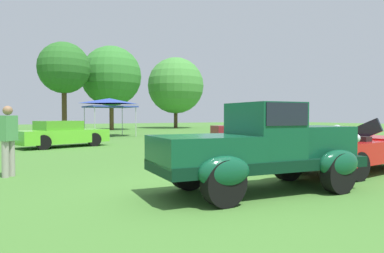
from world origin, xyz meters
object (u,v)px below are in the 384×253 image
(show_car_lime, at_px, (62,134))
(show_car_burgundy, at_px, (243,128))
(spectator_near_truck, at_px, (247,127))
(canopy_tent_center_field, at_px, (109,102))
(feature_pickup_truck, at_px, (260,147))
(spectator_between_cars, at_px, (8,139))
(neighbor_convertible, at_px, (356,149))

(show_car_lime, relative_size, show_car_burgundy, 0.99)
(show_car_lime, bearing_deg, spectator_near_truck, -21.70)
(show_car_lime, relative_size, canopy_tent_center_field, 1.38)
(feature_pickup_truck, distance_m, show_car_burgundy, 17.19)
(feature_pickup_truck, bearing_deg, canopy_tent_center_field, 81.12)
(feature_pickup_truck, relative_size, spectator_between_cars, 2.53)
(show_car_burgundy, bearing_deg, neighbor_convertible, -116.83)
(spectator_between_cars, bearing_deg, show_car_burgundy, 32.94)
(feature_pickup_truck, height_order, canopy_tent_center_field, canopy_tent_center_field)
(spectator_near_truck, xyz_separation_m, spectator_between_cars, (-10.88, -4.51, 0.00))
(show_car_burgundy, height_order, spectator_between_cars, spectator_between_cars)
(feature_pickup_truck, bearing_deg, spectator_between_cars, 133.74)
(spectator_between_cars, bearing_deg, show_car_lime, 71.84)
(show_car_burgundy, distance_m, spectator_between_cars, 17.29)
(show_car_burgundy, bearing_deg, spectator_between_cars, -147.06)
(show_car_lime, distance_m, spectator_between_cars, 8.23)
(canopy_tent_center_field, bearing_deg, show_car_lime, -121.46)
(show_car_burgundy, xyz_separation_m, spectator_between_cars, (-14.51, -9.40, 0.31))
(feature_pickup_truck, xyz_separation_m, neighbor_convertible, (3.86, 0.66, -0.28))
(show_car_lime, xyz_separation_m, spectator_near_truck, (8.32, -3.31, 0.31))
(show_car_lime, height_order, show_car_burgundy, same)
(show_car_burgundy, height_order, spectator_near_truck, spectator_near_truck)
(neighbor_convertible, relative_size, spectator_between_cars, 2.55)
(neighbor_convertible, distance_m, spectator_near_truck, 8.63)
(feature_pickup_truck, distance_m, spectator_near_truck, 11.10)
(neighbor_convertible, distance_m, show_car_burgundy, 14.57)
(feature_pickup_truck, distance_m, show_car_lime, 12.18)
(neighbor_convertible, xyz_separation_m, spectator_near_truck, (2.95, 8.11, 0.34))
(canopy_tent_center_field, bearing_deg, show_car_burgundy, -38.58)
(feature_pickup_truck, relative_size, show_car_burgundy, 0.97)
(spectator_near_truck, relative_size, canopy_tent_center_field, 0.53)
(feature_pickup_truck, bearing_deg, show_car_burgundy, 52.64)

